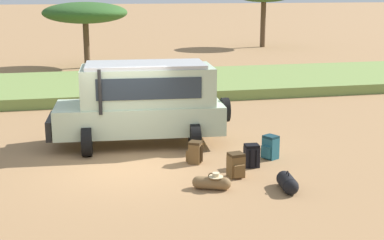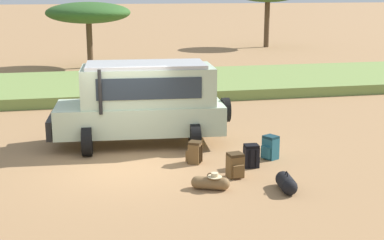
{
  "view_description": "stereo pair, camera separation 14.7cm",
  "coord_description": "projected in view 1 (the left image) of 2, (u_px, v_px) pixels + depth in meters",
  "views": [
    {
      "loc": [
        -1.33,
        -13.42,
        4.53
      ],
      "look_at": [
        1.85,
        0.61,
        1.0
      ],
      "focal_mm": 50.0,
      "sensor_mm": 36.0,
      "label": 1
    },
    {
      "loc": [
        -1.18,
        -13.45,
        4.53
      ],
      "look_at": [
        1.85,
        0.61,
        1.0
      ],
      "focal_mm": 50.0,
      "sensor_mm": 36.0,
      "label": 2
    }
  ],
  "objects": [
    {
      "name": "backpack_beside_front_wheel",
      "position": [
        251.0,
        156.0,
        13.95
      ],
      "size": [
        0.4,
        0.43,
        0.61
      ],
      "color": "black",
      "rests_on": "ground_plane"
    },
    {
      "name": "acacia_tree_left_mid",
      "position": [
        85.0,
        13.0,
        30.88
      ],
      "size": [
        4.88,
        5.05,
        3.82
      ],
      "color": "brown",
      "rests_on": "ground_plane"
    },
    {
      "name": "grass_bank",
      "position": [
        103.0,
        86.0,
        24.42
      ],
      "size": [
        120.0,
        7.0,
        0.44
      ],
      "color": "olive",
      "rests_on": "ground_plane"
    },
    {
      "name": "backpack_cluster_center",
      "position": [
        270.0,
        147.0,
        14.62
      ],
      "size": [
        0.5,
        0.48,
        0.65
      ],
      "color": "#235B6B",
      "rests_on": "ground_plane"
    },
    {
      "name": "duffel_bag_low_black_case",
      "position": [
        212.0,
        183.0,
        12.41
      ],
      "size": [
        0.87,
        0.52,
        0.4
      ],
      "color": "brown",
      "rests_on": "ground_plane"
    },
    {
      "name": "ground_plane",
      "position": [
        129.0,
        166.0,
        14.07
      ],
      "size": [
        320.0,
        320.0,
        0.0
      ],
      "primitive_type": "plane",
      "color": "#9E754C"
    },
    {
      "name": "backpack_outermost",
      "position": [
        236.0,
        165.0,
        13.17
      ],
      "size": [
        0.42,
        0.47,
        0.62
      ],
      "color": "brown",
      "rests_on": "ground_plane"
    },
    {
      "name": "duffel_bag_soft_canvas",
      "position": [
        287.0,
        183.0,
        12.34
      ],
      "size": [
        0.43,
        0.93,
        0.47
      ],
      "color": "black",
      "rests_on": "ground_plane"
    },
    {
      "name": "backpack_near_rear_wheel",
      "position": [
        195.0,
        153.0,
        14.23
      ],
      "size": [
        0.47,
        0.43,
        0.6
      ],
      "color": "brown",
      "rests_on": "ground_plane"
    },
    {
      "name": "safari_vehicle",
      "position": [
        143.0,
        102.0,
        15.79
      ],
      "size": [
        5.43,
        3.0,
        2.44
      ],
      "color": "#B2C6A8",
      "rests_on": "ground_plane"
    }
  ]
}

